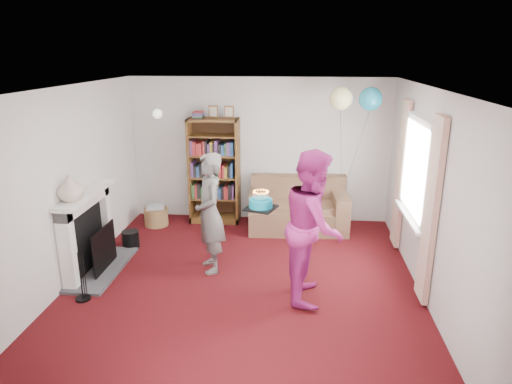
# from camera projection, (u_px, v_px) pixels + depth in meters

# --- Properties ---
(ground) EXTENTS (5.00, 5.00, 0.00)m
(ground) POSITION_uv_depth(u_px,v_px,m) (243.00, 284.00, 5.96)
(ground) COLOR #38080A
(ground) RESTS_ON ground
(wall_back) EXTENTS (4.50, 0.02, 2.50)m
(wall_back) POSITION_uv_depth(u_px,v_px,m) (260.00, 150.00, 7.97)
(wall_back) COLOR silver
(wall_back) RESTS_ON ground
(wall_left) EXTENTS (0.02, 5.00, 2.50)m
(wall_left) POSITION_uv_depth(u_px,v_px,m) (66.00, 188.00, 5.79)
(wall_left) COLOR silver
(wall_left) RESTS_ON ground
(wall_right) EXTENTS (0.02, 5.00, 2.50)m
(wall_right) POSITION_uv_depth(u_px,v_px,m) (432.00, 198.00, 5.38)
(wall_right) COLOR silver
(wall_right) RESTS_ON ground
(ceiling) EXTENTS (4.50, 5.00, 0.01)m
(ceiling) POSITION_uv_depth(u_px,v_px,m) (241.00, 88.00, 5.21)
(ceiling) COLOR white
(ceiling) RESTS_ON wall_back
(fireplace) EXTENTS (0.55, 1.80, 1.12)m
(fireplace) POSITION_uv_depth(u_px,v_px,m) (92.00, 236.00, 6.18)
(fireplace) COLOR #3F3F42
(fireplace) RESTS_ON ground
(window_bay) EXTENTS (0.14, 2.02, 2.20)m
(window_bay) POSITION_uv_depth(u_px,v_px,m) (415.00, 187.00, 5.97)
(window_bay) COLOR white
(window_bay) RESTS_ON ground
(wall_sconce) EXTENTS (0.16, 0.23, 0.16)m
(wall_sconce) POSITION_uv_depth(u_px,v_px,m) (157.00, 114.00, 7.81)
(wall_sconce) COLOR gold
(wall_sconce) RESTS_ON ground
(bookcase) EXTENTS (0.86, 0.42, 2.04)m
(bookcase) POSITION_uv_depth(u_px,v_px,m) (215.00, 171.00, 7.95)
(bookcase) COLOR #472B14
(bookcase) RESTS_ON ground
(sofa) EXTENTS (1.63, 0.86, 0.86)m
(sofa) POSITION_uv_depth(u_px,v_px,m) (298.00, 209.00, 7.76)
(sofa) COLOR brown
(sofa) RESTS_ON ground
(wicker_basket) EXTENTS (0.41, 0.41, 0.37)m
(wicker_basket) POSITION_uv_depth(u_px,v_px,m) (156.00, 216.00, 7.92)
(wicker_basket) COLOR olive
(wicker_basket) RESTS_ON ground
(person_striped) EXTENTS (0.59, 0.70, 1.65)m
(person_striped) POSITION_uv_depth(u_px,v_px,m) (210.00, 213.00, 6.12)
(person_striped) COLOR black
(person_striped) RESTS_ON ground
(person_magenta) EXTENTS (0.74, 0.93, 1.84)m
(person_magenta) POSITION_uv_depth(u_px,v_px,m) (314.00, 226.00, 5.42)
(person_magenta) COLOR #AB2274
(person_magenta) RESTS_ON ground
(birthday_cake) EXTENTS (0.34, 0.34, 0.22)m
(birthday_cake) POSITION_uv_depth(u_px,v_px,m) (261.00, 203.00, 5.49)
(birthday_cake) COLOR black
(birthday_cake) RESTS_ON ground
(balloons) EXTENTS (0.79, 0.35, 1.74)m
(balloons) POSITION_uv_depth(u_px,v_px,m) (356.00, 99.00, 6.87)
(balloons) COLOR #3F3F3F
(balloons) RESTS_ON ground
(mantel_vase) EXTENTS (0.33, 0.33, 0.33)m
(mantel_vase) POSITION_uv_depth(u_px,v_px,m) (70.00, 188.00, 5.62)
(mantel_vase) COLOR beige
(mantel_vase) RESTS_ON fireplace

